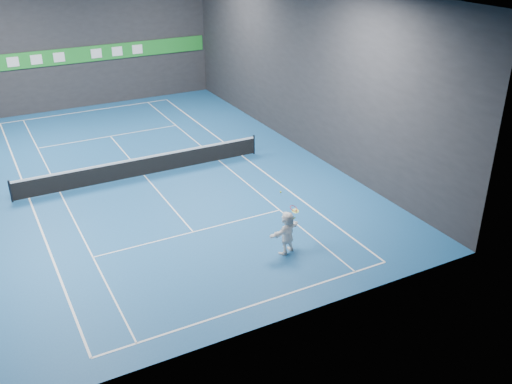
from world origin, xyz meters
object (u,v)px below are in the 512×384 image
player (287,232)px  tennis_ball (281,192)px  tennis_net (143,166)px  tennis_racket (294,210)px

player → tennis_ball: (-0.20, 0.19, 1.67)m
player → tennis_net: (-2.60, 9.53, -0.33)m
tennis_ball → tennis_net: tennis_ball is taller
player → tennis_net: size_ratio=0.14×
tennis_net → tennis_racket: bearing=-73.0°
tennis_ball → tennis_net: (-2.39, 9.34, -2.00)m
tennis_net → tennis_racket: size_ratio=18.81×
tennis_racket → player: bearing=-171.1°
tennis_racket → tennis_net: bearing=107.0°
tennis_ball → tennis_racket: bearing=-15.8°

